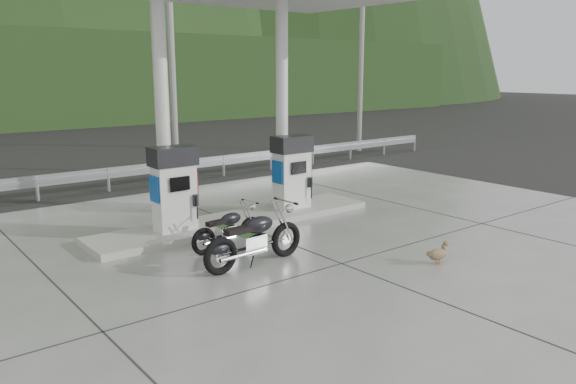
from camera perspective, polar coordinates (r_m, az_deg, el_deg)
ground at (r=11.25m, az=1.96°, el=-6.04°), size 160.00×160.00×0.00m
forecourt_apron at (r=11.24m, az=1.96°, el=-5.99°), size 18.00×14.00×0.02m
pump_island at (r=13.15m, az=-5.08°, el=-2.93°), size 7.00×1.40×0.15m
gas_pump_left at (r=12.15m, az=-11.49°, el=0.33°), size 0.95×0.55×1.80m
gas_pump_right at (r=13.85m, az=0.40°, el=2.03°), size 0.95×0.55×1.80m
canopy_column_left at (r=12.29m, az=-12.66°, el=7.95°), size 0.30×0.30×5.00m
canopy_column_right at (r=13.97m, az=-0.63°, el=8.73°), size 0.30×0.30×5.00m
guardrail at (r=17.79m, az=-14.86°, el=2.73°), size 26.00×0.16×1.42m
road at (r=21.13m, az=-18.56°, el=2.01°), size 60.00×7.00×0.01m
utility_pole_b at (r=19.78m, az=-11.73°, el=13.37°), size 0.22×0.22×8.00m
utility_pole_c at (r=25.14m, az=7.44°, el=13.23°), size 0.22×0.22×8.00m
motorcycle_left at (r=11.35m, az=-6.15°, el=-3.80°), size 1.67×0.68×0.77m
motorcycle_right at (r=10.30m, az=-3.42°, el=-4.83°), size 2.08×0.75×0.97m
duck at (r=10.79m, az=14.95°, el=-6.16°), size 0.51×0.21×0.36m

